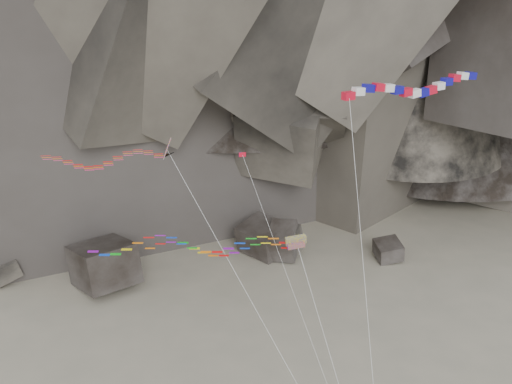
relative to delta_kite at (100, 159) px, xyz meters
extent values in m
cube|color=#47423F|center=(-4.11, 25.32, -21.22)|extent=(9.56, 9.95, 6.04)
cube|color=#47423F|center=(-9.79, 34.41, -20.87)|extent=(9.32, 9.06, 9.02)
cube|color=#47423F|center=(18.31, 30.45, -21.88)|extent=(5.36, 6.44, 5.35)
cube|color=#47423F|center=(-16.76, 27.43, -22.49)|extent=(5.62, 5.31, 3.74)
cube|color=#47423F|center=(31.86, 28.50, -22.54)|extent=(3.68, 3.86, 3.11)
cube|color=#47423F|center=(15.93, 32.30, -21.80)|extent=(7.93, 8.07, 4.94)
cube|color=#47423F|center=(18.85, 31.33, -21.90)|extent=(5.31, 5.25, 4.44)
cylinder|color=silver|center=(11.44, -7.54, -10.72)|extent=(13.30, 15.44, 22.47)
cube|color=red|center=(17.27, -3.07, 4.78)|extent=(0.97, 0.83, 0.54)
cube|color=white|center=(18.04, -2.75, 5.00)|extent=(1.00, 0.85, 0.60)
cube|color=#100C8C|center=(18.81, -2.47, 5.15)|extent=(1.02, 0.86, 0.64)
cube|color=red|center=(19.58, -2.21, 5.17)|extent=(1.03, 0.86, 0.65)
cube|color=white|center=(20.35, -1.97, 5.05)|extent=(1.01, 0.85, 0.62)
cube|color=#100C8C|center=(21.12, -1.70, 4.84)|extent=(0.98, 0.84, 0.56)
cube|color=red|center=(21.89, -1.39, 4.61)|extent=(1.00, 0.85, 0.59)
cube|color=white|center=(22.66, -1.02, 4.44)|extent=(1.02, 0.86, 0.64)
cube|color=#100C8C|center=(23.42, -0.60, 4.39)|extent=(1.03, 0.86, 0.65)
cube|color=red|center=(24.19, -0.14, 4.47)|extent=(1.02, 0.86, 0.63)
cube|color=white|center=(24.96, 0.33, 4.67)|extent=(0.99, 0.84, 0.57)
cube|color=#100C8C|center=(25.73, 0.78, 4.90)|extent=(0.99, 0.84, 0.58)
cube|color=red|center=(26.50, 1.20, 5.09)|extent=(1.02, 0.86, 0.63)
cube|color=white|center=(27.27, 1.56, 5.18)|extent=(1.03, 0.86, 0.65)
cube|color=#100C8C|center=(28.04, 1.86, 5.12)|extent=(1.02, 0.86, 0.64)
cylinder|color=silver|center=(17.67, -9.27, -8.58)|extent=(0.83, 11.97, 26.74)
cube|color=yellow|center=(13.32, -6.25, -4.30)|extent=(1.48, 0.59, 0.80)
cube|color=#0CB219|center=(13.32, -6.44, -4.60)|extent=(1.24, 0.43, 0.55)
cube|color=red|center=(10.12, -2.16, 0.60)|extent=(0.49, 0.10, 0.31)
cube|color=#100C8C|center=(9.96, -2.15, 0.60)|extent=(0.18, 0.06, 0.32)
cylinder|color=silver|center=(14.10, -8.70, -10.67)|extent=(7.98, 13.11, 22.56)
camera|label=1|loc=(6.29, -45.08, 13.35)|focal=45.00mm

